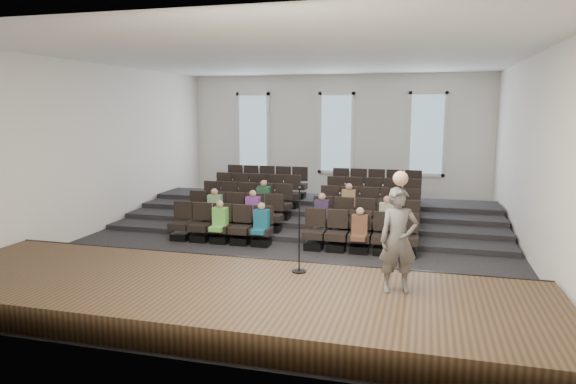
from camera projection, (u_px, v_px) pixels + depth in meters
name	position (u px, v px, depth m)	size (l,w,h in m)	color
ground	(293.00, 242.00, 14.29)	(14.00, 14.00, 0.00)	black
ceiling	(293.00, 57.00, 13.48)	(12.00, 14.00, 0.02)	white
wall_back	(336.00, 138.00, 20.58)	(12.00, 0.04, 5.00)	white
wall_front	(168.00, 194.00, 7.20)	(12.00, 0.04, 5.00)	white
wall_left	(99.00, 148.00, 15.43)	(0.04, 14.00, 5.00)	white
wall_right	(534.00, 158.00, 12.35)	(0.04, 14.00, 5.00)	white
stage	(223.00, 298.00, 9.39)	(11.80, 3.60, 0.50)	#4D3621
stage_lip	(254.00, 269.00, 11.08)	(11.80, 0.06, 0.52)	black
risers	(316.00, 213.00, 17.29)	(11.80, 4.80, 0.60)	black
seating_rows	(305.00, 208.00, 15.65)	(6.80, 4.70, 1.67)	black
windows	(336.00, 133.00, 20.48)	(8.44, 0.10, 3.24)	white
audience	(291.00, 211.00, 14.52)	(5.45, 2.64, 1.10)	#69C64F
speaker	(398.00, 240.00, 8.90)	(0.67, 0.44, 1.85)	#585554
mic_stand	(299.00, 247.00, 10.03)	(0.28, 0.28, 1.70)	black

